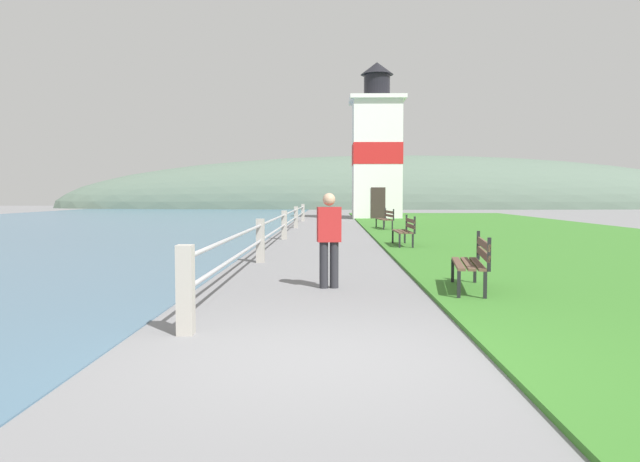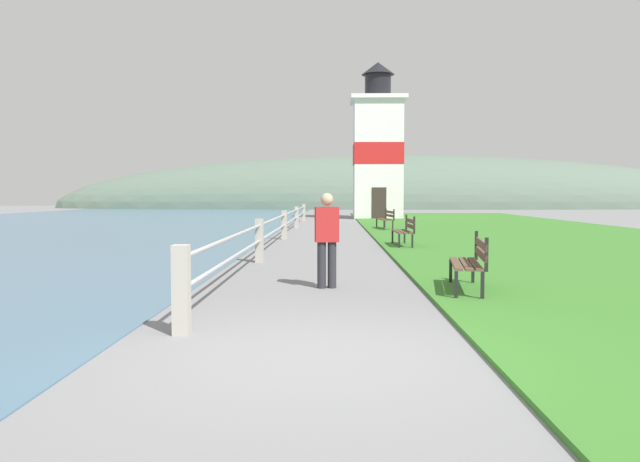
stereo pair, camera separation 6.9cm
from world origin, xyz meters
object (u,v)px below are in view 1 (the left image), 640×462
lighthouse (377,151)px  person_strolling (329,237)px  park_bench_midway (405,229)px  park_bench_far (386,218)px  park_bench_near (474,260)px

lighthouse → person_strolling: bearing=-95.7°
park_bench_midway → park_bench_far: (0.24, 9.05, 0.00)m
lighthouse → person_strolling: lighthouse is taller
lighthouse → person_strolling: (-2.99, -30.19, -3.50)m
person_strolling → park_bench_midway: bearing=-23.5°
person_strolling → park_bench_near: bearing=-111.3°
park_bench_near → park_bench_midway: same height
park_bench_near → lighthouse: (0.73, 30.72, 3.82)m
park_bench_far → person_strolling: person_strolling is taller
park_bench_far → lighthouse: size_ratio=0.20×
park_bench_midway → park_bench_far: same height
park_bench_midway → lighthouse: 22.53m
park_bench_near → person_strolling: (-2.27, 0.53, 0.32)m
park_bench_far → lighthouse: (0.53, 13.14, 3.82)m
park_bench_near → lighthouse: 30.97m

